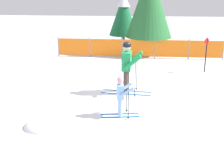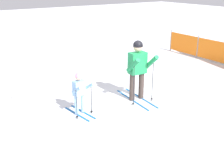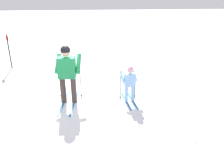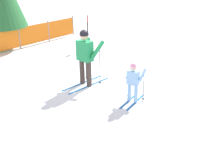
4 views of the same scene
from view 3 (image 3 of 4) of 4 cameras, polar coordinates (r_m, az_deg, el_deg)
The scene contains 5 objects.
ground_plane at distance 7.14m, azimuth -10.75°, elevation -7.73°, with size 60.00×60.00×0.00m, color white.
skier_adult at distance 6.73m, azimuth -11.67°, elevation 0.72°, with size 1.77×0.82×1.85m.
skier_child at distance 6.80m, azimuth 4.65°, elevation -2.37°, with size 1.14×0.55×1.19m.
trail_marker at distance 10.59m, azimuth -25.39°, elevation 5.73°, with size 0.24×0.18×1.54m.
snow_mound at distance 5.70m, azimuth 16.77°, elevation -16.68°, with size 1.05×0.89×0.42m, color white.
Camera 3 is at (-6.22, -0.80, 3.42)m, focal length 35.00 mm.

